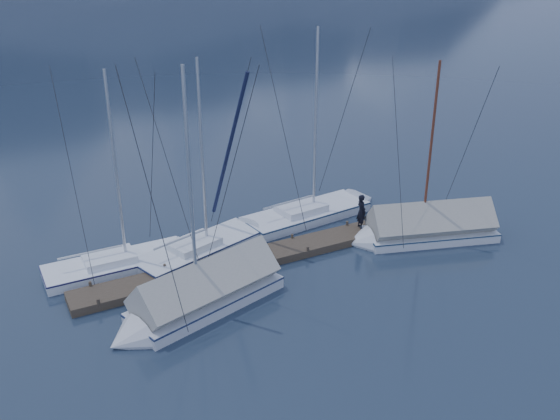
% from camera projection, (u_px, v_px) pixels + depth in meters
% --- Properties ---
extents(ground, '(1000.00, 1000.00, 0.00)m').
position_uv_depth(ground, '(303.00, 276.00, 24.44)').
color(ground, '#162132').
rests_on(ground, ground).
extents(dock, '(18.00, 1.50, 0.54)m').
position_uv_depth(dock, '(280.00, 254.00, 26.02)').
color(dock, '#382D23').
rests_on(dock, ground).
extents(mooring_posts, '(15.12, 1.52, 0.35)m').
position_uv_depth(mooring_posts, '(270.00, 251.00, 25.71)').
color(mooring_posts, '#382D23').
rests_on(mooring_posts, ground).
extents(sailboat_open_left, '(6.92, 2.97, 9.14)m').
position_uv_depth(sailboat_open_left, '(138.00, 261.00, 25.31)').
color(sailboat_open_left, white).
rests_on(sailboat_open_left, ground).
extents(sailboat_open_mid, '(7.34, 4.05, 9.36)m').
position_uv_depth(sailboat_open_mid, '(216.00, 244.00, 26.79)').
color(sailboat_open_mid, silver).
rests_on(sailboat_open_mid, ground).
extents(sailboat_open_right, '(7.89, 3.34, 10.18)m').
position_uv_depth(sailboat_open_right, '(322.00, 211.00, 30.15)').
color(sailboat_open_right, silver).
rests_on(sailboat_open_right, ground).
extents(sailboat_covered_near, '(7.32, 4.09, 9.11)m').
position_uv_depth(sailboat_covered_near, '(419.00, 230.00, 27.38)').
color(sailboat_covered_near, silver).
rests_on(sailboat_covered_near, ground).
extents(sailboat_covered_far, '(7.40, 3.98, 9.94)m').
position_uv_depth(sailboat_covered_far, '(194.00, 300.00, 21.85)').
color(sailboat_covered_far, silver).
rests_on(sailboat_covered_far, ground).
extents(person, '(0.45, 0.64, 1.66)m').
position_uv_depth(person, '(361.00, 211.00, 27.62)').
color(person, black).
rests_on(person, dock).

